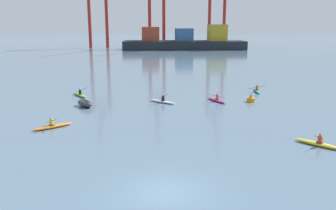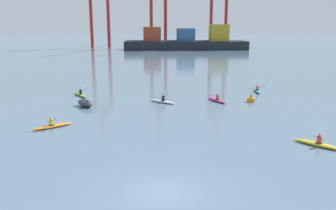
{
  "view_description": "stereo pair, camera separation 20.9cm",
  "coord_description": "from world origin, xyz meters",
  "px_view_note": "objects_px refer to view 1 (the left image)",
  "views": [
    {
      "loc": [
        -0.42,
        -16.65,
        8.4
      ],
      "look_at": [
        0.77,
        17.47,
        0.6
      ],
      "focal_mm": 37.65,
      "sensor_mm": 36.0,
      "label": 1
    },
    {
      "loc": [
        -0.21,
        -16.65,
        8.4
      ],
      "look_at": [
        0.77,
        17.47,
        0.6
      ],
      "focal_mm": 37.65,
      "sensor_mm": 36.0,
      "label": 2
    }
  ],
  "objects_px": {
    "gantry_crane_west_mid": "(157,3)",
    "channel_buoy": "(251,99)",
    "capsized_dinghy": "(85,103)",
    "kayak_teal": "(257,90)",
    "kayak_yellow": "(318,143)",
    "gantry_crane_west": "(97,0)",
    "kayak_orange": "(53,126)",
    "kayak_white": "(162,101)",
    "kayak_magenta": "(217,100)",
    "container_barge": "(185,41)",
    "kayak_lime": "(80,95)"
  },
  "relations": [
    {
      "from": "container_barge",
      "to": "gantry_crane_west",
      "type": "distance_m",
      "value": 36.28
    },
    {
      "from": "kayak_yellow",
      "to": "kayak_magenta",
      "type": "height_order",
      "value": "kayak_yellow"
    },
    {
      "from": "kayak_white",
      "to": "gantry_crane_west_mid",
      "type": "bearing_deg",
      "value": 90.12
    },
    {
      "from": "container_barge",
      "to": "kayak_white",
      "type": "relative_size",
      "value": 13.9
    },
    {
      "from": "capsized_dinghy",
      "to": "gantry_crane_west",
      "type": "bearing_deg",
      "value": 97.98
    },
    {
      "from": "kayak_teal",
      "to": "container_barge",
      "type": "bearing_deg",
      "value": 92.01
    },
    {
      "from": "channel_buoy",
      "to": "kayak_lime",
      "type": "bearing_deg",
      "value": 168.84
    },
    {
      "from": "gantry_crane_west_mid",
      "to": "kayak_white",
      "type": "relative_size",
      "value": 10.95
    },
    {
      "from": "container_barge",
      "to": "kayak_lime",
      "type": "bearing_deg",
      "value": -103.19
    },
    {
      "from": "kayak_magenta",
      "to": "kayak_teal",
      "type": "relative_size",
      "value": 0.97
    },
    {
      "from": "gantry_crane_west_mid",
      "to": "kayak_yellow",
      "type": "bearing_deg",
      "value": -84.29
    },
    {
      "from": "gantry_crane_west",
      "to": "kayak_lime",
      "type": "xyz_separation_m",
      "value": [
        12.12,
        -93.04,
        -17.23
      ]
    },
    {
      "from": "gantry_crane_west_mid",
      "to": "kayak_teal",
      "type": "bearing_deg",
      "value": -82.08
    },
    {
      "from": "kayak_lime",
      "to": "kayak_magenta",
      "type": "height_order",
      "value": "kayak_lime"
    },
    {
      "from": "gantry_crane_west",
      "to": "kayak_teal",
      "type": "bearing_deg",
      "value": -69.39
    },
    {
      "from": "kayak_white",
      "to": "kayak_teal",
      "type": "bearing_deg",
      "value": 26.58
    },
    {
      "from": "kayak_lime",
      "to": "gantry_crane_west_mid",
      "type": "bearing_deg",
      "value": 83.95
    },
    {
      "from": "channel_buoy",
      "to": "gantry_crane_west_mid",
      "type": "bearing_deg",
      "value": 96.04
    },
    {
      "from": "capsized_dinghy",
      "to": "kayak_teal",
      "type": "relative_size",
      "value": 0.79
    },
    {
      "from": "container_barge",
      "to": "channel_buoy",
      "type": "height_order",
      "value": "container_barge"
    },
    {
      "from": "gantry_crane_west_mid",
      "to": "gantry_crane_west",
      "type": "bearing_deg",
      "value": 175.39
    },
    {
      "from": "kayak_yellow",
      "to": "kayak_lime",
      "type": "bearing_deg",
      "value": 138.02
    },
    {
      "from": "gantry_crane_west",
      "to": "channel_buoy",
      "type": "relative_size",
      "value": 36.89
    },
    {
      "from": "gantry_crane_west_mid",
      "to": "kayak_yellow",
      "type": "height_order",
      "value": "gantry_crane_west_mid"
    },
    {
      "from": "kayak_yellow",
      "to": "gantry_crane_west",
      "type": "bearing_deg",
      "value": 106.37
    },
    {
      "from": "gantry_crane_west",
      "to": "kayak_white",
      "type": "height_order",
      "value": "gantry_crane_west"
    },
    {
      "from": "capsized_dinghy",
      "to": "kayak_orange",
      "type": "height_order",
      "value": "kayak_orange"
    },
    {
      "from": "gantry_crane_west_mid",
      "to": "capsized_dinghy",
      "type": "bearing_deg",
      "value": -94.69
    },
    {
      "from": "kayak_lime",
      "to": "kayak_magenta",
      "type": "bearing_deg",
      "value": -12.64
    },
    {
      "from": "kayak_teal",
      "to": "kayak_white",
      "type": "bearing_deg",
      "value": -153.42
    },
    {
      "from": "kayak_lime",
      "to": "gantry_crane_west",
      "type": "bearing_deg",
      "value": 97.42
    },
    {
      "from": "kayak_white",
      "to": "kayak_orange",
      "type": "height_order",
      "value": "kayak_orange"
    },
    {
      "from": "kayak_white",
      "to": "kayak_magenta",
      "type": "height_order",
      "value": "kayak_white"
    },
    {
      "from": "gantry_crane_west_mid",
      "to": "channel_buoy",
      "type": "height_order",
      "value": "gantry_crane_west_mid"
    },
    {
      "from": "container_barge",
      "to": "channel_buoy",
      "type": "relative_size",
      "value": 41.98
    },
    {
      "from": "kayak_lime",
      "to": "kayak_orange",
      "type": "xyz_separation_m",
      "value": [
        0.54,
        -13.47,
        -0.0
      ]
    },
    {
      "from": "kayak_magenta",
      "to": "kayak_teal",
      "type": "distance_m",
      "value": 8.32
    },
    {
      "from": "gantry_crane_west_mid",
      "to": "capsized_dinghy",
      "type": "distance_m",
      "value": 98.54
    },
    {
      "from": "gantry_crane_west_mid",
      "to": "kayak_lime",
      "type": "height_order",
      "value": "gantry_crane_west_mid"
    },
    {
      "from": "container_barge",
      "to": "kayak_magenta",
      "type": "relative_size",
      "value": 12.59
    },
    {
      "from": "gantry_crane_west_mid",
      "to": "channel_buoy",
      "type": "xyz_separation_m",
      "value": [
        10.07,
        -95.18,
        -15.67
      ]
    },
    {
      "from": "gantry_crane_west_mid",
      "to": "kayak_magenta",
      "type": "relative_size",
      "value": 9.92
    },
    {
      "from": "capsized_dinghy",
      "to": "kayak_lime",
      "type": "distance_m",
      "value": 5.93
    },
    {
      "from": "gantry_crane_west",
      "to": "gantry_crane_west_mid",
      "type": "relative_size",
      "value": 1.12
    },
    {
      "from": "gantry_crane_west",
      "to": "capsized_dinghy",
      "type": "bearing_deg",
      "value": -82.02
    },
    {
      "from": "kayak_white",
      "to": "kayak_teal",
      "type": "relative_size",
      "value": 0.88
    },
    {
      "from": "container_barge",
      "to": "kayak_teal",
      "type": "height_order",
      "value": "container_barge"
    },
    {
      "from": "gantry_crane_west",
      "to": "kayak_magenta",
      "type": "bearing_deg",
      "value": -73.79
    },
    {
      "from": "channel_buoy",
      "to": "gantry_crane_west",
      "type": "bearing_deg",
      "value": 108.2
    },
    {
      "from": "kayak_white",
      "to": "kayak_magenta",
      "type": "xyz_separation_m",
      "value": [
        6.1,
        0.49,
        0.0
      ]
    }
  ]
}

